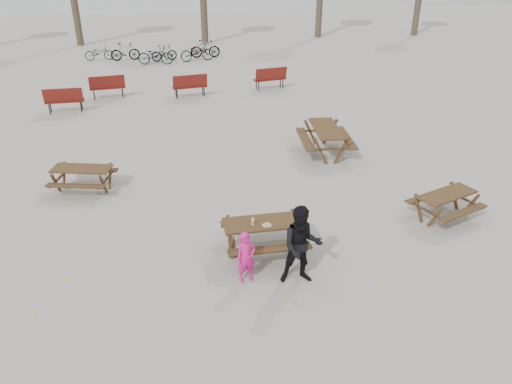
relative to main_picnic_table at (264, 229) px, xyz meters
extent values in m
plane|color=gray|center=(0.00, 0.00, -0.59)|extent=(80.00, 80.00, 0.00)
cube|color=#352113|center=(0.00, 0.00, 0.16)|extent=(1.80, 0.70, 0.05)
cube|color=#352113|center=(0.00, -0.60, -0.14)|extent=(1.80, 0.25, 0.05)
cube|color=#352113|center=(0.00, 0.60, -0.14)|extent=(1.80, 0.25, 0.05)
cylinder|color=#352113|center=(-0.75, -0.30, -0.22)|extent=(0.08, 0.08, 0.73)
cylinder|color=#352113|center=(-0.75, 0.30, -0.22)|extent=(0.08, 0.08, 0.73)
cylinder|color=#352113|center=(0.75, -0.30, -0.22)|extent=(0.08, 0.08, 0.73)
cylinder|color=#352113|center=(0.75, 0.30, -0.22)|extent=(0.08, 0.08, 0.73)
cube|color=silver|center=(0.01, -0.19, 0.21)|extent=(0.18, 0.11, 0.03)
ellipsoid|color=tan|center=(0.01, -0.19, 0.25)|extent=(0.14, 0.06, 0.05)
cylinder|color=silver|center=(-0.27, -0.09, 0.26)|extent=(0.06, 0.06, 0.15)
cylinder|color=orange|center=(-0.27, -0.09, 0.25)|extent=(0.07, 0.07, 0.05)
cylinder|color=white|center=(-0.27, -0.09, 0.35)|extent=(0.03, 0.03, 0.02)
imported|color=#E21C83|center=(-0.57, -0.97, -0.02)|extent=(0.47, 0.36, 1.14)
imported|color=black|center=(0.52, -1.18, 0.27)|extent=(0.91, 0.75, 1.71)
imported|color=black|center=(-5.39, 20.77, -0.17)|extent=(1.59, 0.59, 0.83)
imported|color=black|center=(-3.92, 20.42, -0.10)|extent=(1.67, 0.62, 0.98)
imported|color=black|center=(-2.24, 19.11, -0.09)|extent=(1.98, 0.96, 1.00)
imported|color=black|center=(-1.75, 19.87, -0.14)|extent=(1.53, 0.78, 0.88)
imported|color=black|center=(0.07, 19.53, -0.09)|extent=(1.98, 1.00, 0.99)
imported|color=black|center=(0.62, 20.34, -0.08)|extent=(1.70, 0.52, 1.02)
camera|label=1|loc=(-1.91, -9.19, 5.75)|focal=35.00mm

